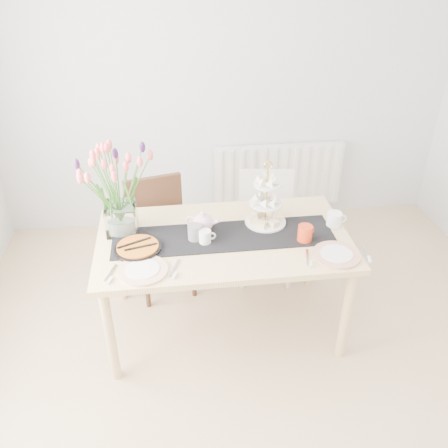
{
  "coord_description": "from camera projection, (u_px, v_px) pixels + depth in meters",
  "views": [
    {
      "loc": [
        -0.51,
        -1.72,
        2.41
      ],
      "look_at": [
        -0.2,
        0.72,
        0.88
      ],
      "focal_mm": 38.0,
      "sensor_mm": 36.0,
      "label": 1
    }
  ],
  "objects": [
    {
      "name": "room_shell",
      "position": [
        289.0,
        225.0,
        2.09
      ],
      "size": [
        4.5,
        4.5,
        4.5
      ],
      "color": "tan",
      "rests_on": "ground"
    },
    {
      "name": "radiator",
      "position": [
        278.0,
        175.0,
        4.44
      ],
      "size": [
        1.2,
        0.08,
        0.6
      ],
      "primitive_type": "cube",
      "color": "white",
      "rests_on": "room_shell"
    },
    {
      "name": "dining_table",
      "position": [
        224.0,
        247.0,
        3.05
      ],
      "size": [
        1.6,
        0.9,
        0.75
      ],
      "color": "tan",
      "rests_on": "ground"
    },
    {
      "name": "chair_brown",
      "position": [
        159.0,
        227.0,
        3.56
      ],
      "size": [
        0.52,
        0.52,
        0.87
      ],
      "rotation": [
        0.0,
        0.0,
        0.23
      ],
      "color": "#362013",
      "rests_on": "ground"
    },
    {
      "name": "chair_white",
      "position": [
        266.0,
        217.0,
        3.71
      ],
      "size": [
        0.47,
        0.47,
        0.85
      ],
      "rotation": [
        0.0,
        0.0,
        -0.13
      ],
      "color": "silver",
      "rests_on": "ground"
    },
    {
      "name": "table_runner",
      "position": [
        224.0,
        236.0,
        3.01
      ],
      "size": [
        1.4,
        0.35,
        0.01
      ],
      "primitive_type": "cube",
      "color": "black",
      "rests_on": "dining_table"
    },
    {
      "name": "tulip_vase",
      "position": [
        116.0,
        177.0,
        2.86
      ],
      "size": [
        0.71,
        0.71,
        0.61
      ],
      "rotation": [
        0.0,
        0.0,
        -0.42
      ],
      "color": "silver",
      "rests_on": "dining_table"
    },
    {
      "name": "cake_stand",
      "position": [
        266.0,
        208.0,
        3.09
      ],
      "size": [
        0.27,
        0.27,
        0.4
      ],
      "rotation": [
        0.0,
        0.0,
        0.25
      ],
      "color": "gold",
      "rests_on": "dining_table"
    },
    {
      "name": "teapot",
      "position": [
        203.0,
        223.0,
        3.03
      ],
      "size": [
        0.26,
        0.24,
        0.14
      ],
      "primitive_type": null,
      "rotation": [
        0.0,
        0.0,
        -0.34
      ],
      "color": "silver",
      "rests_on": "dining_table"
    },
    {
      "name": "cream_jug",
      "position": [
        334.0,
        219.0,
        3.1
      ],
      "size": [
        0.11,
        0.11,
        0.1
      ],
      "primitive_type": "cylinder",
      "rotation": [
        0.0,
        0.0,
        -0.1
      ],
      "color": "white",
      "rests_on": "dining_table"
    },
    {
      "name": "tart_tin",
      "position": [
        138.0,
        248.0,
        2.88
      ],
      "size": [
        0.28,
        0.28,
        0.03
      ],
      "rotation": [
        0.0,
        0.0,
        -0.0
      ],
      "color": "black",
      "rests_on": "dining_table"
    },
    {
      "name": "mug_grey",
      "position": [
        195.0,
        233.0,
        2.96
      ],
      "size": [
        0.09,
        0.09,
        0.1
      ],
      "primitive_type": "cylinder",
      "rotation": [
        0.0,
        0.0,
        -0.07
      ],
      "color": "slate",
      "rests_on": "dining_table"
    },
    {
      "name": "mug_white",
      "position": [
        205.0,
        237.0,
        2.93
      ],
      "size": [
        0.08,
        0.08,
        0.09
      ],
      "primitive_type": "cylinder",
      "rotation": [
        0.0,
        0.0,
        0.11
      ],
      "color": "white",
      "rests_on": "dining_table"
    },
    {
      "name": "mug_orange",
      "position": [
        305.0,
        234.0,
        2.94
      ],
      "size": [
        0.13,
        0.13,
        0.11
      ],
      "primitive_type": "cylinder",
      "rotation": [
        0.0,
        0.0,
        0.54
      ],
      "color": "red",
      "rests_on": "dining_table"
    },
    {
      "name": "plate_left",
      "position": [
        143.0,
        270.0,
        2.7
      ],
      "size": [
        0.37,
        0.37,
        0.02
      ],
      "primitive_type": "cylinder",
      "rotation": [
        0.0,
        0.0,
        -0.35
      ],
      "color": "white",
      "rests_on": "dining_table"
    },
    {
      "name": "plate_right",
      "position": [
        336.0,
        255.0,
        2.83
      ],
      "size": [
        0.34,
        0.34,
        0.01
      ],
      "primitive_type": "cylinder",
      "rotation": [
        0.0,
        0.0,
        -0.23
      ],
      "color": "silver",
      "rests_on": "dining_table"
    }
  ]
}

